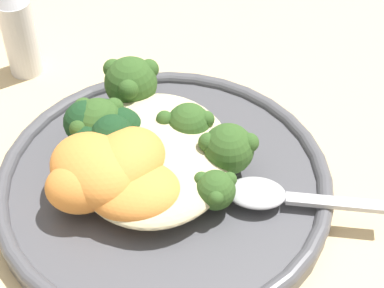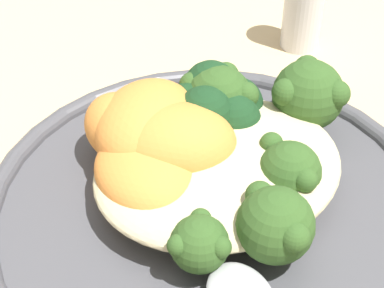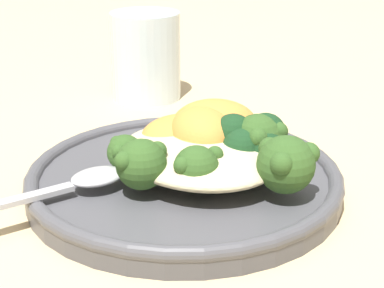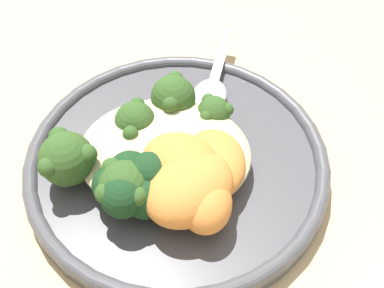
{
  "view_description": "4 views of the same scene",
  "coord_description": "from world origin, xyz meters",
  "px_view_note": "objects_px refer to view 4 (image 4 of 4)",
  "views": [
    {
      "loc": [
        -0.32,
        -0.02,
        0.36
      ],
      "look_at": [
        0.0,
        -0.02,
        0.04
      ],
      "focal_mm": 60.0,
      "sensor_mm": 36.0,
      "label": 1
    },
    {
      "loc": [
        -0.13,
        -0.21,
        0.26
      ],
      "look_at": [
        -0.01,
        0.01,
        0.05
      ],
      "focal_mm": 60.0,
      "sensor_mm": 36.0,
      "label": 2
    },
    {
      "loc": [
        0.34,
        -0.29,
        0.23
      ],
      "look_at": [
        0.01,
        -0.01,
        0.05
      ],
      "focal_mm": 60.0,
      "sensor_mm": 36.0,
      "label": 3
    },
    {
      "loc": [
        -0.05,
        0.26,
        0.36
      ],
      "look_at": [
        -0.02,
        -0.0,
        0.04
      ],
      "focal_mm": 50.0,
      "sensor_mm": 36.0,
      "label": 4
    }
  ],
  "objects_px": {
    "broccoli_stalk_2": "(147,129)",
    "broccoli_stalk_4": "(136,182)",
    "broccoli_stalk_0": "(207,126)",
    "kale_tuft": "(132,185)",
    "sweet_potato_chunk_2": "(206,204)",
    "quinoa_mound": "(169,153)",
    "broccoli_stalk_3": "(90,159)",
    "plate": "(177,161)",
    "spoon": "(212,87)",
    "sweet_potato_chunk_0": "(189,189)",
    "broccoli_stalk_1": "(177,108)",
    "sweet_potato_chunk_3": "(183,167)",
    "sweet_potato_chunk_1": "(211,164)"
  },
  "relations": [
    {
      "from": "spoon",
      "to": "kale_tuft",
      "type": "bearing_deg",
      "value": 164.87
    },
    {
      "from": "sweet_potato_chunk_0",
      "to": "sweet_potato_chunk_2",
      "type": "relative_size",
      "value": 1.5
    },
    {
      "from": "broccoli_stalk_1",
      "to": "broccoli_stalk_3",
      "type": "height_order",
      "value": "broccoli_stalk_3"
    },
    {
      "from": "broccoli_stalk_4",
      "to": "sweet_potato_chunk_2",
      "type": "distance_m",
      "value": 0.05
    },
    {
      "from": "plate",
      "to": "sweet_potato_chunk_0",
      "type": "relative_size",
      "value": 3.49
    },
    {
      "from": "plate",
      "to": "sweet_potato_chunk_3",
      "type": "xyz_separation_m",
      "value": [
        -0.01,
        0.03,
        0.03
      ]
    },
    {
      "from": "quinoa_mound",
      "to": "broccoli_stalk_4",
      "type": "xyz_separation_m",
      "value": [
        0.02,
        0.03,
        0.01
      ]
    },
    {
      "from": "broccoli_stalk_3",
      "to": "kale_tuft",
      "type": "bearing_deg",
      "value": 136.28
    },
    {
      "from": "plate",
      "to": "spoon",
      "type": "xyz_separation_m",
      "value": [
        -0.02,
        -0.07,
        0.01
      ]
    },
    {
      "from": "broccoli_stalk_0",
      "to": "spoon",
      "type": "relative_size",
      "value": 0.7
    },
    {
      "from": "broccoli_stalk_1",
      "to": "broccoli_stalk_4",
      "type": "relative_size",
      "value": 1.07
    },
    {
      "from": "broccoli_stalk_0",
      "to": "sweet_potato_chunk_0",
      "type": "distance_m",
      "value": 0.07
    },
    {
      "from": "sweet_potato_chunk_1",
      "to": "sweet_potato_chunk_2",
      "type": "xyz_separation_m",
      "value": [
        0.0,
        0.04,
        0.0
      ]
    },
    {
      "from": "broccoli_stalk_0",
      "to": "sweet_potato_chunk_3",
      "type": "relative_size",
      "value": 1.22
    },
    {
      "from": "broccoli_stalk_4",
      "to": "sweet_potato_chunk_2",
      "type": "bearing_deg",
      "value": 122.31
    },
    {
      "from": "broccoli_stalk_2",
      "to": "broccoli_stalk_3",
      "type": "bearing_deg",
      "value": 71.54
    },
    {
      "from": "broccoli_stalk_0",
      "to": "broccoli_stalk_2",
      "type": "relative_size",
      "value": 0.98
    },
    {
      "from": "broccoli_stalk_1",
      "to": "sweet_potato_chunk_2",
      "type": "relative_size",
      "value": 2.0
    },
    {
      "from": "broccoli_stalk_4",
      "to": "sweet_potato_chunk_3",
      "type": "xyz_separation_m",
      "value": [
        -0.03,
        -0.02,
        0.0
      ]
    },
    {
      "from": "broccoli_stalk_0",
      "to": "broccoli_stalk_1",
      "type": "distance_m",
      "value": 0.03
    },
    {
      "from": "broccoli_stalk_2",
      "to": "sweet_potato_chunk_2",
      "type": "relative_size",
      "value": 1.74
    },
    {
      "from": "quinoa_mound",
      "to": "broccoli_stalk_0",
      "type": "distance_m",
      "value": 0.04
    },
    {
      "from": "broccoli_stalk_1",
      "to": "spoon",
      "type": "relative_size",
      "value": 0.82
    },
    {
      "from": "broccoli_stalk_1",
      "to": "spoon",
      "type": "distance_m",
      "value": 0.05
    },
    {
      "from": "broccoli_stalk_1",
      "to": "spoon",
      "type": "height_order",
      "value": "broccoli_stalk_1"
    },
    {
      "from": "broccoli_stalk_0",
      "to": "sweet_potato_chunk_1",
      "type": "xyz_separation_m",
      "value": [
        -0.01,
        0.04,
        0.0
      ]
    },
    {
      "from": "broccoli_stalk_0",
      "to": "broccoli_stalk_4",
      "type": "relative_size",
      "value": 0.91
    },
    {
      "from": "quinoa_mound",
      "to": "broccoli_stalk_3",
      "type": "relative_size",
      "value": 1.07
    },
    {
      "from": "broccoli_stalk_0",
      "to": "plate",
      "type": "bearing_deg",
      "value": 150.55
    },
    {
      "from": "broccoli_stalk_2",
      "to": "sweet_potato_chunk_2",
      "type": "xyz_separation_m",
      "value": [
        -0.05,
        0.07,
        0.0
      ]
    },
    {
      "from": "quinoa_mound",
      "to": "sweet_potato_chunk_1",
      "type": "height_order",
      "value": "sweet_potato_chunk_1"
    },
    {
      "from": "broccoli_stalk_0",
      "to": "kale_tuft",
      "type": "distance_m",
      "value": 0.08
    },
    {
      "from": "sweet_potato_chunk_2",
      "to": "spoon",
      "type": "xyz_separation_m",
      "value": [
        0.01,
        -0.13,
        -0.01
      ]
    },
    {
      "from": "broccoli_stalk_2",
      "to": "sweet_potato_chunk_2",
      "type": "distance_m",
      "value": 0.09
    },
    {
      "from": "plate",
      "to": "broccoli_stalk_0",
      "type": "relative_size",
      "value": 3.06
    },
    {
      "from": "quinoa_mound",
      "to": "broccoli_stalk_3",
      "type": "bearing_deg",
      "value": 16.41
    },
    {
      "from": "sweet_potato_chunk_1",
      "to": "broccoli_stalk_3",
      "type": "bearing_deg",
      "value": 4.41
    },
    {
      "from": "broccoli_stalk_2",
      "to": "sweet_potato_chunk_3",
      "type": "distance_m",
      "value": 0.05
    },
    {
      "from": "sweet_potato_chunk_0",
      "to": "broccoli_stalk_1",
      "type": "bearing_deg",
      "value": -77.29
    },
    {
      "from": "kale_tuft",
      "to": "spoon",
      "type": "bearing_deg",
      "value": -111.76
    },
    {
      "from": "broccoli_stalk_3",
      "to": "spoon",
      "type": "height_order",
      "value": "broccoli_stalk_3"
    },
    {
      "from": "plate",
      "to": "sweet_potato_chunk_3",
      "type": "relative_size",
      "value": 3.74
    },
    {
      "from": "sweet_potato_chunk_3",
      "to": "kale_tuft",
      "type": "relative_size",
      "value": 1.13
    },
    {
      "from": "broccoli_stalk_0",
      "to": "sweet_potato_chunk_2",
      "type": "bearing_deg",
      "value": -158.27
    },
    {
      "from": "sweet_potato_chunk_1",
      "to": "kale_tuft",
      "type": "distance_m",
      "value": 0.06
    },
    {
      "from": "kale_tuft",
      "to": "quinoa_mound",
      "type": "bearing_deg",
      "value": -120.1
    },
    {
      "from": "broccoli_stalk_2",
      "to": "broccoli_stalk_4",
      "type": "bearing_deg",
      "value": 117.56
    },
    {
      "from": "broccoli_stalk_3",
      "to": "sweet_potato_chunk_2",
      "type": "height_order",
      "value": "broccoli_stalk_3"
    },
    {
      "from": "plate",
      "to": "sweet_potato_chunk_0",
      "type": "height_order",
      "value": "sweet_potato_chunk_0"
    },
    {
      "from": "sweet_potato_chunk_2",
      "to": "sweet_potato_chunk_1",
      "type": "bearing_deg",
      "value": -91.32
    }
  ]
}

